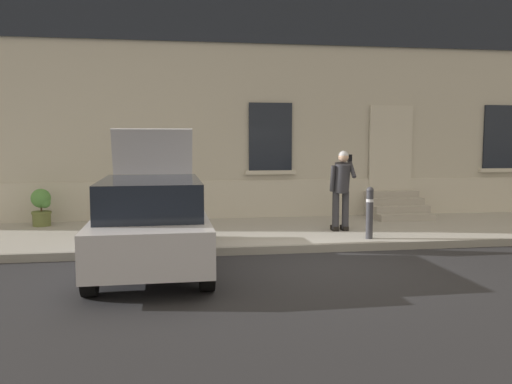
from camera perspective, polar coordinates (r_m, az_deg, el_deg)
name	(u,v)px	position (r m, az deg, el deg)	size (l,w,h in m)	color
ground_plane	(316,264)	(9.24, 6.48, -7.70)	(80.00, 80.00, 0.00)	#232326
sidewalk	(283,232)	(11.90, 2.91, -4.29)	(24.00, 3.60, 0.15)	#99968E
curb_edge	(303,249)	(10.12, 5.07, -6.08)	(24.00, 0.12, 0.15)	gray
building_facade	(265,78)	(14.25, 0.93, 12.10)	(24.00, 1.52, 7.50)	#B2AD9E
entrance_stoop	(396,208)	(14.08, 14.79, -1.62)	(1.42, 1.28, 0.64)	#9E998E
hatchback_car_silver	(151,221)	(8.82, -11.17, -3.12)	(1.83, 4.08, 2.34)	#B7B7BF
bollard_near_person	(370,211)	(10.83, 12.11, -1.98)	(0.15, 0.15, 1.04)	#333338
person_on_phone	(342,185)	(11.55, 9.18, 0.71)	(0.51, 0.51, 1.74)	#2D2D33
planter_olive	(42,206)	(13.12, -22.05, -1.43)	(0.44, 0.44, 0.86)	#606B38
planter_terracotta	(129,204)	(12.85, -13.52, -1.31)	(0.44, 0.44, 0.86)	#B25B38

